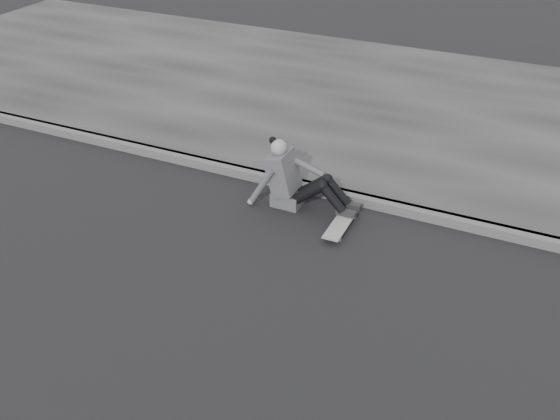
# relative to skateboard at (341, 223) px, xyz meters

# --- Properties ---
(ground) EXTENTS (80.00, 80.00, 0.00)m
(ground) POSITION_rel_skateboard_xyz_m (1.60, -1.95, -0.07)
(ground) COLOR black
(ground) RESTS_ON ground
(curb) EXTENTS (24.00, 0.16, 0.12)m
(curb) POSITION_rel_skateboard_xyz_m (1.60, 0.63, -0.01)
(curb) COLOR #545454
(curb) RESTS_ON ground
(sidewalk) EXTENTS (24.00, 6.00, 0.12)m
(sidewalk) POSITION_rel_skateboard_xyz_m (1.60, 3.65, -0.01)
(sidewalk) COLOR #323232
(sidewalk) RESTS_ON ground
(skateboard) EXTENTS (0.20, 0.78, 0.09)m
(skateboard) POSITION_rel_skateboard_xyz_m (0.00, 0.00, 0.00)
(skateboard) COLOR #9E9D98
(skateboard) RESTS_ON ground
(seated_woman) EXTENTS (1.38, 0.46, 0.88)m
(seated_woman) POSITION_rel_skateboard_xyz_m (-0.73, 0.25, 0.29)
(seated_woman) COLOR #4C4C4E
(seated_woman) RESTS_ON ground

